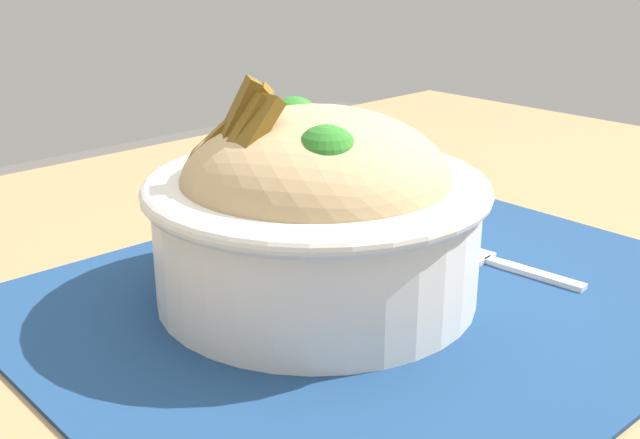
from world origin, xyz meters
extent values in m
cube|color=#99754C|center=(0.00, 0.00, 0.70)|extent=(1.24, 0.89, 0.03)
cylinder|color=olive|center=(0.56, 0.38, 0.34)|extent=(0.04, 0.04, 0.68)
cube|color=navy|center=(0.03, 0.01, 0.72)|extent=(0.44, 0.37, 0.00)
cylinder|color=silver|center=(0.00, 0.03, 0.76)|extent=(0.20, 0.20, 0.08)
torus|color=silver|center=(0.00, 0.03, 0.79)|extent=(0.21, 0.21, 0.01)
ellipsoid|color=tan|center=(0.00, 0.03, 0.79)|extent=(0.23, 0.23, 0.09)
sphere|color=#297023|center=(0.02, 0.08, 0.82)|extent=(0.04, 0.04, 0.04)
sphere|color=#297023|center=(-0.02, 0.00, 0.82)|extent=(0.04, 0.04, 0.04)
cylinder|color=orange|center=(0.00, 0.04, 0.81)|extent=(0.03, 0.04, 0.01)
cube|color=brown|center=(-0.04, 0.07, 0.83)|extent=(0.05, 0.05, 0.05)
cube|color=brown|center=(-0.04, 0.06, 0.83)|extent=(0.04, 0.04, 0.06)
cube|color=brown|center=(-0.05, 0.05, 0.83)|extent=(0.04, 0.03, 0.05)
cube|color=brown|center=(-0.05, 0.04, 0.83)|extent=(0.04, 0.02, 0.05)
cube|color=silver|center=(0.13, -0.05, 0.72)|extent=(0.01, 0.06, 0.00)
cube|color=silver|center=(0.12, -0.02, 0.72)|extent=(0.01, 0.01, 0.00)
cube|color=silver|center=(0.12, 0.00, 0.72)|extent=(0.02, 0.03, 0.00)
cube|color=silver|center=(0.13, 0.03, 0.72)|extent=(0.00, 0.02, 0.00)
cube|color=silver|center=(0.12, 0.03, 0.72)|extent=(0.00, 0.02, 0.00)
cube|color=silver|center=(0.12, 0.03, 0.72)|extent=(0.00, 0.02, 0.00)
cube|color=silver|center=(0.11, 0.03, 0.72)|extent=(0.00, 0.02, 0.00)
camera|label=1|loc=(-0.31, -0.30, 0.93)|focal=43.76mm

